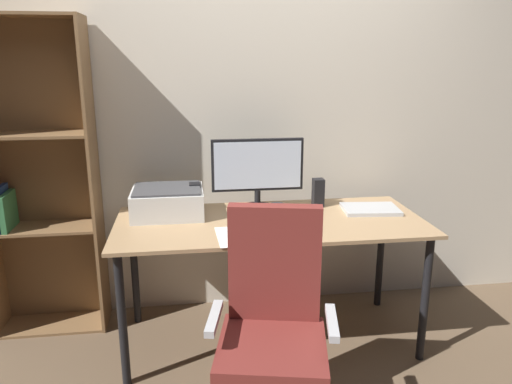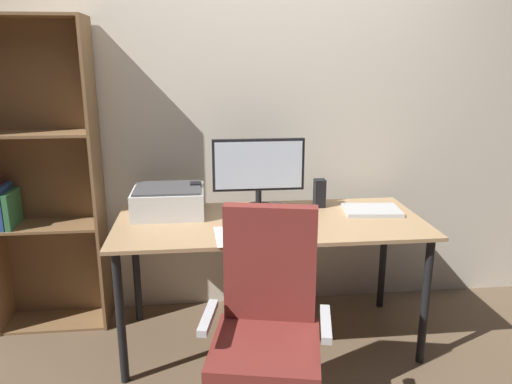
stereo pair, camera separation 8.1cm
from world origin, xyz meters
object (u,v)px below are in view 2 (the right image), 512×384
Objects in this scene: monitor at (259,169)px; laptop at (372,210)px; coffee_mug at (277,211)px; speaker_right at (320,193)px; printer at (169,201)px; office_chair at (267,339)px; desk at (270,233)px; bookshelf at (41,182)px; mouse at (296,227)px; keyboard at (260,231)px; speaker_left at (196,197)px.

laptop is (0.65, -0.15, -0.23)m from monitor.
speaker_right is (0.29, 0.19, 0.04)m from coffee_mug.
office_chair is at bearing -63.62° from printer.
office_chair reaches higher than speaker_right.
desk is 0.93× the size of bookshelf.
printer is at bearing 160.20° from mouse.
keyboard is 0.19m from mouse.
monitor is 0.29m from coffee_mug.
office_chair is at bearing -98.67° from desk.
printer is at bearing 166.65° from coffee_mug.
mouse is 1.54m from bookshelf.
desk is 0.39m from monitor.
monitor is at bearing 112.25° from coffee_mug.
speaker_right is 0.09× the size of bookshelf.
laptop is 1.88× the size of speaker_right.
monitor is 0.40m from speaker_right.
coffee_mug is at bearing -67.75° from monitor.
coffee_mug is 0.85m from office_chair.
desk is 10.01× the size of speaker_left.
coffee_mug is at bearing -14.15° from bookshelf.
printer is at bearing -14.80° from bookshelf.
desk is at bearing -166.26° from laptop.
coffee_mug is (0.12, 0.22, 0.03)m from keyboard.
speaker_right is at bearing 3.20° from printer.
laptop is (0.50, 0.26, -0.01)m from mouse.
desk is 1.69× the size of office_chair.
laptop is (0.57, 0.06, -0.03)m from coffee_mug.
laptop is at bearing 35.51° from mouse.
speaker_right is at bearing 77.43° from office_chair.
speaker_right reaches higher than mouse.
laptop is at bearing -4.26° from printer.
bookshelf is at bearing 165.20° from printer.
laptop is at bearing -26.05° from speaker_right.
keyboard is (-0.08, -0.19, 0.09)m from desk.
keyboard is at bearing -134.50° from speaker_right.
printer is at bearing -176.80° from speaker_right.
mouse is at bearing -27.46° from printer.
monitor reaches higher than speaker_right.
printer is (-0.68, 0.35, 0.06)m from mouse.
speaker_right is (0.41, 0.42, 0.08)m from keyboard.
speaker_left is 0.92m from bookshelf.
desk is 3.15× the size of monitor.
desk is 5.87× the size of keyboard.
office_chair reaches higher than keyboard.
keyboard is 1.71× the size of speaker_right.
monitor is at bearing 97.79° from office_chair.
desk is 5.32× the size of laptop.
speaker_right is at bearing 159.69° from laptop.
bookshelf reaches higher than desk.
mouse is 0.56m from laptop.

